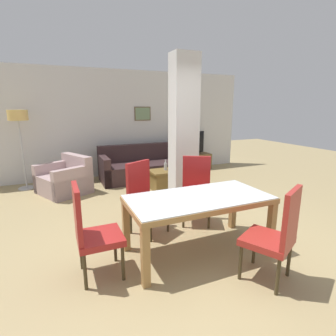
% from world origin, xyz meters
% --- Properties ---
extents(ground_plane, '(18.00, 18.00, 0.00)m').
position_xyz_m(ground_plane, '(0.00, 0.00, 0.00)').
color(ground_plane, '#9C885B').
extents(back_wall, '(7.20, 0.09, 2.70)m').
position_xyz_m(back_wall, '(0.00, 4.24, 1.35)').
color(back_wall, silver).
rests_on(back_wall, ground_plane).
extents(divider_pillar, '(0.47, 0.35, 2.70)m').
position_xyz_m(divider_pillar, '(0.65, 1.71, 1.35)').
color(divider_pillar, silver).
rests_on(divider_pillar, ground_plane).
extents(dining_table, '(1.73, 0.86, 0.73)m').
position_xyz_m(dining_table, '(0.00, 0.00, 0.58)').
color(dining_table, '#A37742').
rests_on(dining_table, ground_plane).
extents(dining_chair_head_left, '(0.46, 0.46, 1.03)m').
position_xyz_m(dining_chair_head_left, '(-1.28, 0.00, 0.55)').
color(dining_chair_head_left, '#A32220').
rests_on(dining_chair_head_left, ground_plane).
extents(dining_chair_far_right, '(0.62, 0.62, 1.03)m').
position_xyz_m(dining_chair_far_right, '(0.43, 0.82, 0.55)').
color(dining_chair_far_right, '#A61E1F').
rests_on(dining_chair_far_right, ground_plane).
extents(dining_chair_far_left, '(0.62, 0.62, 1.03)m').
position_xyz_m(dining_chair_far_left, '(-0.43, 0.79, 0.55)').
color(dining_chair_far_left, maroon).
rests_on(dining_chair_far_left, ground_plane).
extents(dining_chair_near_right, '(0.62, 0.62, 1.03)m').
position_xyz_m(dining_chair_near_right, '(0.43, -0.82, 0.55)').
color(dining_chair_near_right, maroon).
rests_on(dining_chair_near_right, ground_plane).
extents(sofa, '(2.17, 0.93, 0.84)m').
position_xyz_m(sofa, '(0.47, 3.54, 0.29)').
color(sofa, '#352324').
rests_on(sofa, ground_plane).
extents(armchair, '(1.18, 1.22, 0.77)m').
position_xyz_m(armchair, '(-1.42, 3.14, 0.27)').
color(armchair, '#B09493').
rests_on(armchair, ground_plane).
extents(coffee_table, '(0.62, 0.51, 0.44)m').
position_xyz_m(coffee_table, '(0.58, 2.47, 0.23)').
color(coffee_table, brown).
rests_on(coffee_table, ground_plane).
extents(bottle, '(0.07, 0.07, 0.22)m').
position_xyz_m(bottle, '(0.61, 2.49, 0.53)').
color(bottle, '#B2B7BC').
rests_on(bottle, coffee_table).
extents(tv_stand, '(1.13, 0.40, 0.44)m').
position_xyz_m(tv_stand, '(2.06, 3.96, 0.22)').
color(tv_stand, brown).
rests_on(tv_stand, ground_plane).
extents(tv_screen, '(0.84, 0.26, 0.65)m').
position_xyz_m(tv_screen, '(2.06, 3.96, 0.76)').
color(tv_screen, black).
rests_on(tv_screen, tv_stand).
extents(floor_lamp, '(0.39, 0.39, 1.72)m').
position_xyz_m(floor_lamp, '(-2.21, 3.78, 1.46)').
color(floor_lamp, '#B7B7BC').
rests_on(floor_lamp, ground_plane).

